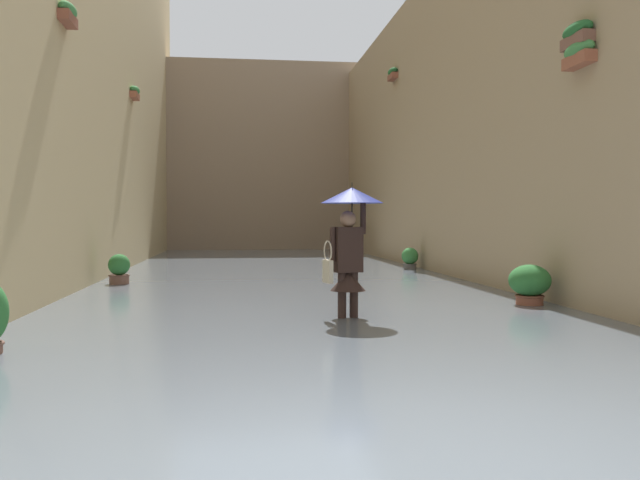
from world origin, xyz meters
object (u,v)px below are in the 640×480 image
(person_wading, at_px, (350,232))
(potted_plant_mid_left, at_px, (530,286))
(potted_plant_near_right, at_px, (119,273))
(potted_plant_near_left, at_px, (410,260))

(person_wading, bearing_deg, potted_plant_mid_left, -161.46)
(potted_plant_near_right, xyz_separation_m, potted_plant_near_left, (-7.30, -3.39, 0.00))
(potted_plant_mid_left, xyz_separation_m, potted_plant_near_right, (7.22, -4.40, -0.06))
(potted_plant_mid_left, bearing_deg, potted_plant_near_left, -90.57)
(person_wading, distance_m, potted_plant_mid_left, 3.45)
(person_wading, xyz_separation_m, potted_plant_near_right, (4.07, -5.46, -0.97))
(potted_plant_mid_left, distance_m, potted_plant_near_right, 8.46)
(potted_plant_mid_left, height_order, potted_plant_near_left, potted_plant_mid_left)
(potted_plant_mid_left, relative_size, potted_plant_near_right, 1.01)
(potted_plant_near_right, height_order, potted_plant_near_left, potted_plant_near_right)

